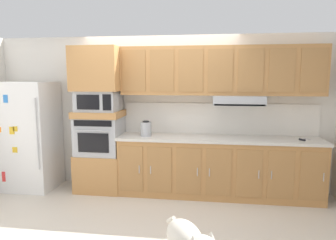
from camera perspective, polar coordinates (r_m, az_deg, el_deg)
ground_plane at (r=4.38m, az=-3.78°, el=-16.72°), size 9.60×9.60×0.00m
back_kitchen_wall at (r=5.11m, az=-1.39°, el=1.44°), size 6.20×0.12×2.50m
refrigerator at (r=5.51m, az=-24.21°, el=-2.67°), size 0.76×0.73×1.76m
oven_base_cabinet at (r=5.20m, az=-12.41°, el=-9.34°), size 0.74×0.62×0.60m
built_in_oven at (r=5.05m, az=-12.62°, el=-2.83°), size 0.70×0.62×0.60m
appliance_mid_shelf at (r=5.00m, az=-12.73°, el=1.11°), size 0.74×0.62×0.10m
microwave at (r=4.98m, az=-12.81°, el=3.51°), size 0.64×0.54×0.32m
appliance_upper_cabinet at (r=4.97m, az=-12.98°, el=9.26°), size 0.74×0.62×0.68m
lower_cabinet_run at (r=4.85m, az=9.33°, el=-8.79°), size 3.06×0.63×0.88m
countertop_slab at (r=4.74m, az=9.46°, el=-3.45°), size 3.10×0.64×0.04m
backsplash_panel at (r=4.98m, az=9.44°, el=0.24°), size 3.10×0.02×0.50m
upper_cabinet_with_hood at (r=4.77m, az=9.91°, el=8.72°), size 3.06×0.48×0.88m
screwdriver at (r=4.85m, az=23.88°, el=-3.38°), size 0.17×0.16×0.03m
electric_kettle at (r=4.77m, az=-4.15°, el=-1.66°), size 0.17×0.17×0.24m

